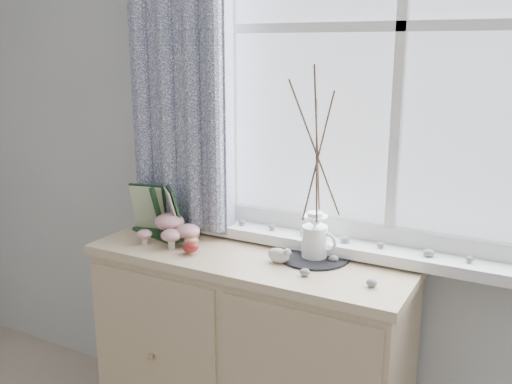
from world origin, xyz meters
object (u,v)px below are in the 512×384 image
at_px(sideboard, 250,358).
at_px(botanical_book, 156,211).
at_px(twig_pitcher, 317,149).
at_px(toadstool_cluster, 172,228).

height_order(sideboard, botanical_book, botanical_book).
relative_size(botanical_book, twig_pitcher, 0.43).
relative_size(toadstool_cluster, twig_pitcher, 0.34).
bearing_deg(botanical_book, toadstool_cluster, -2.59).
bearing_deg(sideboard, toadstool_cluster, -172.52).
xyz_separation_m(botanical_book, toadstool_cluster, (0.10, -0.04, -0.04)).
bearing_deg(toadstool_cluster, twig_pitcher, 11.64).
bearing_deg(twig_pitcher, botanical_book, -159.71).
bearing_deg(toadstool_cluster, botanical_book, 161.44).
relative_size(sideboard, twig_pitcher, 1.73).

